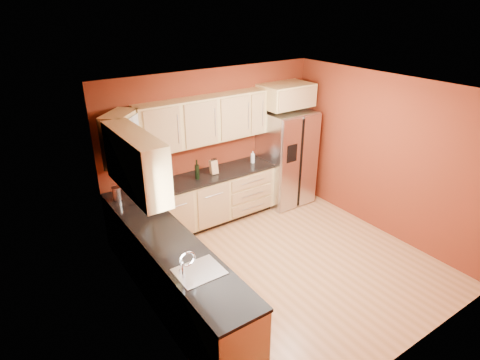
# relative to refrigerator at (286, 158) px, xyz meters

# --- Properties ---
(floor) EXTENTS (4.00, 4.00, 0.00)m
(floor) POSITION_rel_refrigerator_xyz_m (-1.35, -1.62, -0.89)
(floor) COLOR #AF7543
(floor) RESTS_ON ground
(ceiling) EXTENTS (4.00, 4.00, 0.00)m
(ceiling) POSITION_rel_refrigerator_xyz_m (-1.35, -1.62, 1.71)
(ceiling) COLOR white
(ceiling) RESTS_ON wall_back
(wall_back) EXTENTS (4.00, 0.04, 2.60)m
(wall_back) POSITION_rel_refrigerator_xyz_m (-1.35, 0.38, 0.41)
(wall_back) COLOR maroon
(wall_back) RESTS_ON floor
(wall_front) EXTENTS (4.00, 0.04, 2.60)m
(wall_front) POSITION_rel_refrigerator_xyz_m (-1.35, -3.62, 0.41)
(wall_front) COLOR maroon
(wall_front) RESTS_ON floor
(wall_left) EXTENTS (0.04, 4.00, 2.60)m
(wall_left) POSITION_rel_refrigerator_xyz_m (-3.35, -1.62, 0.41)
(wall_left) COLOR maroon
(wall_left) RESTS_ON floor
(wall_right) EXTENTS (0.04, 4.00, 2.60)m
(wall_right) POSITION_rel_refrigerator_xyz_m (0.65, -1.62, 0.41)
(wall_right) COLOR maroon
(wall_right) RESTS_ON floor
(base_cabinets_back) EXTENTS (2.90, 0.60, 0.88)m
(base_cabinets_back) POSITION_rel_refrigerator_xyz_m (-1.90, 0.07, -0.45)
(base_cabinets_back) COLOR tan
(base_cabinets_back) RESTS_ON floor
(base_cabinets_left) EXTENTS (0.60, 2.80, 0.88)m
(base_cabinets_left) POSITION_rel_refrigerator_xyz_m (-3.05, -1.62, -0.45)
(base_cabinets_left) COLOR tan
(base_cabinets_left) RESTS_ON floor
(countertop_back) EXTENTS (2.90, 0.62, 0.04)m
(countertop_back) POSITION_rel_refrigerator_xyz_m (-1.90, 0.06, 0.01)
(countertop_back) COLOR black
(countertop_back) RESTS_ON base_cabinets_back
(countertop_left) EXTENTS (0.62, 2.80, 0.04)m
(countertop_left) POSITION_rel_refrigerator_xyz_m (-3.04, -1.62, 0.01)
(countertop_left) COLOR black
(countertop_left) RESTS_ON base_cabinets_left
(upper_cabinets_back) EXTENTS (2.30, 0.33, 0.75)m
(upper_cabinets_back) POSITION_rel_refrigerator_xyz_m (-1.60, 0.21, 0.94)
(upper_cabinets_back) COLOR tan
(upper_cabinets_back) RESTS_ON wall_back
(upper_cabinets_left) EXTENTS (0.33, 1.35, 0.75)m
(upper_cabinets_left) POSITION_rel_refrigerator_xyz_m (-3.19, -0.90, 0.94)
(upper_cabinets_left) COLOR tan
(upper_cabinets_left) RESTS_ON wall_left
(corner_upper_cabinet) EXTENTS (0.67, 0.67, 0.75)m
(corner_upper_cabinet) POSITION_rel_refrigerator_xyz_m (-3.02, 0.04, 0.94)
(corner_upper_cabinet) COLOR tan
(corner_upper_cabinet) RESTS_ON wall_back
(over_fridge_cabinet) EXTENTS (0.92, 0.60, 0.40)m
(over_fridge_cabinet) POSITION_rel_refrigerator_xyz_m (0.00, 0.07, 1.16)
(over_fridge_cabinet) COLOR tan
(over_fridge_cabinet) RESTS_ON wall_back
(refrigerator) EXTENTS (0.90, 0.75, 1.78)m
(refrigerator) POSITION_rel_refrigerator_xyz_m (0.00, 0.00, 0.00)
(refrigerator) COLOR #BBBBC0
(refrigerator) RESTS_ON floor
(window) EXTENTS (0.03, 0.90, 1.00)m
(window) POSITION_rel_refrigerator_xyz_m (-3.33, -2.12, 0.66)
(window) COLOR white
(window) RESTS_ON wall_left
(sink_faucet) EXTENTS (0.50, 0.42, 0.30)m
(sink_faucet) POSITION_rel_refrigerator_xyz_m (-3.04, -2.12, 0.18)
(sink_faucet) COLOR silver
(sink_faucet) RESTS_ON countertop_left
(canister_left) EXTENTS (0.12, 0.12, 0.17)m
(canister_left) POSITION_rel_refrigerator_xyz_m (-2.61, 0.04, 0.11)
(canister_left) COLOR #BBBBC0
(canister_left) RESTS_ON countertop_back
(canister_right) EXTENTS (0.17, 0.17, 0.21)m
(canister_right) POSITION_rel_refrigerator_xyz_m (-3.20, 0.04, 0.13)
(canister_right) COLOR #BBBBC0
(canister_right) RESTS_ON countertop_back
(wine_bottle_a) EXTENTS (0.08, 0.08, 0.32)m
(wine_bottle_a) POSITION_rel_refrigerator_xyz_m (-2.85, 0.03, 0.19)
(wine_bottle_a) COLOR black
(wine_bottle_a) RESTS_ON countertop_back
(wine_bottle_b) EXTENTS (0.08, 0.08, 0.33)m
(wine_bottle_b) POSITION_rel_refrigerator_xyz_m (-1.86, 0.04, 0.20)
(wine_bottle_b) COLOR black
(wine_bottle_b) RESTS_ON countertop_back
(knife_block) EXTENTS (0.13, 0.12, 0.23)m
(knife_block) POSITION_rel_refrigerator_xyz_m (-1.53, 0.07, 0.15)
(knife_block) COLOR tan
(knife_block) RESTS_ON countertop_back
(soap_dispenser) EXTENTS (0.09, 0.09, 0.21)m
(soap_dispenser) POSITION_rel_refrigerator_xyz_m (-0.71, 0.09, 0.14)
(soap_dispenser) COLOR white
(soap_dispenser) RESTS_ON countertop_back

